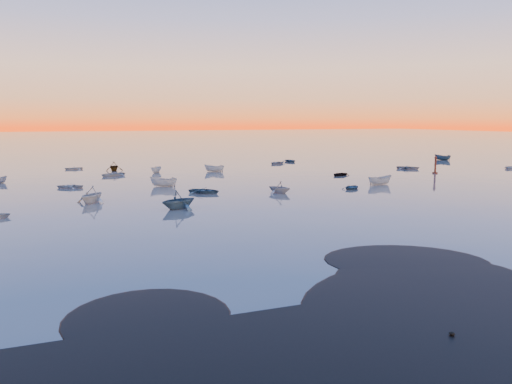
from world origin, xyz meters
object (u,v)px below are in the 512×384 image
boat_near_center (380,185)px  channel_marker (435,166)px  boat_near_left (205,193)px  boat_near_right (279,193)px

boat_near_center → channel_marker: channel_marker is taller
boat_near_left → boat_near_right: bearing=-69.3°
boat_near_center → channel_marker: bearing=-62.1°
boat_near_right → channel_marker: channel_marker is taller
boat_near_left → boat_near_right: boat_near_right is taller
boat_near_left → boat_near_center: 26.34m
boat_near_center → boat_near_right: bearing=98.1°
boat_near_right → boat_near_center: bearing=155.9°
boat_near_left → channel_marker: bearing=-38.0°
boat_near_left → boat_near_right: size_ratio=1.20×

